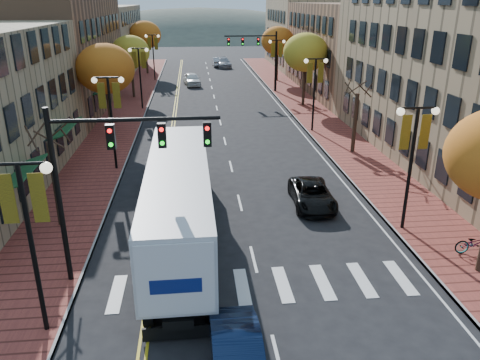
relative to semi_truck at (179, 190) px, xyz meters
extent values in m
plane|color=black|center=(3.13, -6.50, -2.31)|extent=(200.00, 200.00, 0.00)
cube|color=brown|center=(-5.87, 26.00, -2.23)|extent=(4.00, 85.00, 0.15)
cube|color=brown|center=(12.13, 26.00, -2.23)|extent=(4.00, 85.00, 0.15)
cube|color=brown|center=(-13.87, 29.50, 3.19)|extent=(12.00, 24.00, 11.00)
cube|color=#9E8966|center=(-13.87, 54.50, 2.44)|extent=(12.00, 26.00, 9.50)
cube|color=brown|center=(21.63, 35.50, 2.69)|extent=(15.00, 24.00, 10.00)
cube|color=#9E8966|center=(21.63, 57.50, 3.19)|extent=(15.00, 20.00, 11.00)
cylinder|color=#382619|center=(-5.87, 1.50, -0.06)|extent=(0.28, 0.28, 4.20)
cylinder|color=#382619|center=(-5.87, 17.50, 0.29)|extent=(0.28, 0.28, 4.90)
ellipsoid|color=#CC6B18|center=(-5.87, 17.50, 3.15)|extent=(4.48, 4.48, 3.81)
cylinder|color=#382619|center=(-5.87, 33.50, 0.12)|extent=(0.28, 0.28, 4.55)
ellipsoid|color=gold|center=(-5.87, 33.50, 2.76)|extent=(4.16, 4.16, 3.54)
cylinder|color=#382619|center=(-5.87, 51.50, 0.36)|extent=(0.28, 0.28, 5.04)
ellipsoid|color=#CC6B18|center=(-5.87, 51.50, 3.31)|extent=(4.61, 4.61, 3.92)
cylinder|color=#382619|center=(12.13, 11.50, -0.06)|extent=(0.28, 0.28, 4.20)
cylinder|color=#382619|center=(12.13, 27.50, 0.29)|extent=(0.28, 0.28, 4.90)
ellipsoid|color=gold|center=(12.13, 27.50, 3.15)|extent=(4.48, 4.48, 3.81)
cylinder|color=#382619|center=(12.13, 43.50, 0.22)|extent=(0.28, 0.28, 4.76)
ellipsoid|color=#CC6B18|center=(12.13, 43.50, 2.99)|extent=(4.35, 4.35, 3.70)
cylinder|color=black|center=(-4.37, -6.50, 0.69)|extent=(0.16, 0.16, 6.00)
cylinder|color=black|center=(-4.37, -6.50, 3.69)|extent=(1.60, 0.10, 0.10)
sphere|color=#FFF2CC|center=(-3.57, -6.50, 3.54)|extent=(0.36, 0.36, 0.36)
cube|color=#B69518|center=(-4.82, -6.50, 2.59)|extent=(0.45, 0.03, 1.60)
cube|color=#B69518|center=(-3.92, -6.50, 2.59)|extent=(0.45, 0.03, 1.60)
cylinder|color=black|center=(-4.37, 9.50, 0.69)|extent=(0.16, 0.16, 6.00)
cylinder|color=black|center=(-4.37, 9.50, 3.69)|extent=(1.60, 0.10, 0.10)
sphere|color=#FFF2CC|center=(-5.17, 9.50, 3.54)|extent=(0.36, 0.36, 0.36)
sphere|color=#FFF2CC|center=(-3.57, 9.50, 3.54)|extent=(0.36, 0.36, 0.36)
cube|color=#B69518|center=(-4.82, 9.50, 2.59)|extent=(0.45, 0.03, 1.60)
cube|color=#B69518|center=(-3.92, 9.50, 2.59)|extent=(0.45, 0.03, 1.60)
cylinder|color=black|center=(-4.37, 27.50, 0.69)|extent=(0.16, 0.16, 6.00)
cylinder|color=black|center=(-4.37, 27.50, 3.69)|extent=(1.60, 0.10, 0.10)
sphere|color=#FFF2CC|center=(-5.17, 27.50, 3.54)|extent=(0.36, 0.36, 0.36)
sphere|color=#FFF2CC|center=(-3.57, 27.50, 3.54)|extent=(0.36, 0.36, 0.36)
cube|color=#B69518|center=(-4.82, 27.50, 2.59)|extent=(0.45, 0.03, 1.60)
cube|color=#B69518|center=(-3.92, 27.50, 2.59)|extent=(0.45, 0.03, 1.60)
cylinder|color=black|center=(-4.37, 45.50, 0.69)|extent=(0.16, 0.16, 6.00)
cylinder|color=black|center=(-4.37, 45.50, 3.69)|extent=(1.60, 0.10, 0.10)
sphere|color=#FFF2CC|center=(-5.17, 45.50, 3.54)|extent=(0.36, 0.36, 0.36)
sphere|color=#FFF2CC|center=(-3.57, 45.50, 3.54)|extent=(0.36, 0.36, 0.36)
cube|color=#B69518|center=(-4.82, 45.50, 2.59)|extent=(0.45, 0.03, 1.60)
cube|color=#B69518|center=(-3.92, 45.50, 2.59)|extent=(0.45, 0.03, 1.60)
cylinder|color=black|center=(10.63, -0.50, 0.69)|extent=(0.16, 0.16, 6.00)
cylinder|color=black|center=(10.63, -0.50, 3.69)|extent=(1.60, 0.10, 0.10)
sphere|color=#FFF2CC|center=(9.83, -0.50, 3.54)|extent=(0.36, 0.36, 0.36)
sphere|color=#FFF2CC|center=(11.43, -0.50, 3.54)|extent=(0.36, 0.36, 0.36)
cube|color=#B69518|center=(10.18, -0.50, 2.59)|extent=(0.45, 0.03, 1.60)
cube|color=#B69518|center=(11.08, -0.50, 2.59)|extent=(0.45, 0.03, 1.60)
cylinder|color=black|center=(10.63, 17.50, 0.69)|extent=(0.16, 0.16, 6.00)
cylinder|color=black|center=(10.63, 17.50, 3.69)|extent=(1.60, 0.10, 0.10)
sphere|color=#FFF2CC|center=(9.83, 17.50, 3.54)|extent=(0.36, 0.36, 0.36)
sphere|color=#FFF2CC|center=(11.43, 17.50, 3.54)|extent=(0.36, 0.36, 0.36)
cube|color=#B69518|center=(10.18, 17.50, 2.59)|extent=(0.45, 0.03, 1.60)
cube|color=#B69518|center=(11.08, 17.50, 2.59)|extent=(0.45, 0.03, 1.60)
cylinder|color=black|center=(10.63, 35.50, 0.69)|extent=(0.16, 0.16, 6.00)
cylinder|color=black|center=(10.63, 35.50, 3.69)|extent=(1.60, 0.10, 0.10)
sphere|color=#FFF2CC|center=(9.83, 35.50, 3.54)|extent=(0.36, 0.36, 0.36)
sphere|color=#FFF2CC|center=(11.43, 35.50, 3.54)|extent=(0.36, 0.36, 0.36)
cube|color=#B69518|center=(10.18, 35.50, 2.59)|extent=(0.45, 0.03, 1.60)
cube|color=#B69518|center=(11.08, 35.50, 2.59)|extent=(0.45, 0.03, 1.60)
cylinder|color=black|center=(-4.27, -3.50, 1.19)|extent=(0.20, 0.20, 7.00)
cylinder|color=black|center=(-1.27, -3.50, 4.19)|extent=(6.00, 0.14, 0.14)
cube|color=black|center=(-2.17, -3.50, 3.59)|extent=(0.30, 0.25, 0.90)
sphere|color=#FF0C0C|center=(-2.17, -3.64, 3.84)|extent=(0.16, 0.16, 0.16)
cube|color=black|center=(-0.37, -3.50, 3.59)|extent=(0.30, 0.25, 0.90)
sphere|color=#FF0C0C|center=(-0.37, -3.64, 3.84)|extent=(0.16, 0.16, 0.16)
cube|color=black|center=(1.25, -3.50, 3.59)|extent=(0.30, 0.25, 0.90)
sphere|color=#FF0C0C|center=(1.25, -3.64, 3.84)|extent=(0.16, 0.16, 0.16)
cylinder|color=black|center=(10.53, 35.50, 1.19)|extent=(0.20, 0.20, 7.00)
cylinder|color=black|center=(7.53, 35.50, 4.19)|extent=(6.00, 0.14, 0.14)
cube|color=black|center=(8.43, 35.50, 3.59)|extent=(0.30, 0.25, 0.90)
sphere|color=#FF0C0C|center=(8.43, 35.36, 3.84)|extent=(0.16, 0.16, 0.16)
cube|color=black|center=(6.63, 35.50, 3.59)|extent=(0.30, 0.25, 0.90)
sphere|color=#FF0C0C|center=(6.63, 35.36, 3.84)|extent=(0.16, 0.16, 0.16)
cube|color=black|center=(5.01, 35.50, 3.59)|extent=(0.30, 0.25, 0.90)
sphere|color=#FF0C0C|center=(5.01, 35.36, 3.84)|extent=(0.16, 0.16, 0.16)
cube|color=black|center=(0.01, -1.26, -1.47)|extent=(1.10, 12.85, 0.35)
cube|color=silver|center=(0.01, -1.26, 0.26)|extent=(2.68, 12.86, 2.77)
cube|color=black|center=(-0.06, 6.64, -0.68)|extent=(2.49, 2.98, 2.47)
cylinder|color=black|center=(-0.98, -6.41, -1.82)|extent=(0.35, 0.99, 0.99)
cylinder|color=black|center=(1.09, -6.39, -1.82)|extent=(0.35, 0.99, 0.99)
cylinder|color=black|center=(-0.99, -5.22, -1.82)|extent=(0.35, 0.99, 0.99)
cylinder|color=black|center=(1.08, -5.21, -1.82)|extent=(0.35, 0.99, 0.99)
cylinder|color=black|center=(-1.08, 5.44, -1.82)|extent=(0.35, 0.99, 0.99)
cylinder|color=black|center=(0.99, 5.46, -1.82)|extent=(0.35, 0.99, 0.99)
cylinder|color=black|center=(-1.10, 7.62, -1.82)|extent=(0.35, 0.99, 0.99)
cylinder|color=black|center=(0.97, 7.63, -1.82)|extent=(0.35, 0.99, 0.99)
imported|color=#0D1935|center=(1.80, -9.12, -1.61)|extent=(1.55, 4.27, 1.40)
imported|color=black|center=(6.98, 2.82, -1.68)|extent=(2.28, 4.60, 1.26)
imported|color=white|center=(0.66, 41.35, -1.52)|extent=(2.50, 4.87, 1.58)
imported|color=#96969D|center=(5.85, 57.93, -1.56)|extent=(2.47, 5.31, 1.50)
imported|color=#A7A7AE|center=(4.94, 59.22, -1.57)|extent=(1.74, 4.53, 1.47)
imported|color=gray|center=(12.71, -3.17, -1.68)|extent=(1.85, 0.73, 0.95)
camera|label=1|loc=(0.81, -19.88, 8.16)|focal=35.00mm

